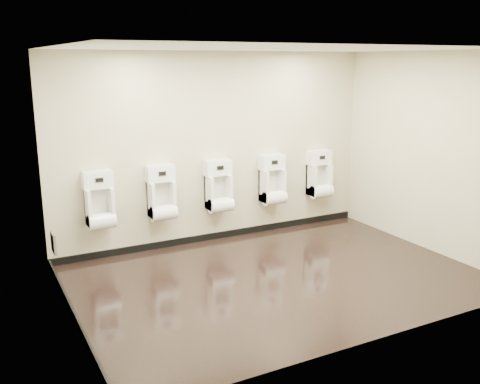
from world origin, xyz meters
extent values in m
cube|color=black|center=(0.00, 0.00, 0.00)|extent=(5.00, 3.50, 0.00)
cube|color=white|center=(0.00, 0.00, 2.80)|extent=(5.00, 3.50, 0.00)
cube|color=#BCB38D|center=(0.00, 1.75, 1.40)|extent=(5.00, 0.02, 2.80)
cube|color=#BCB38D|center=(0.00, -1.75, 1.40)|extent=(5.00, 0.02, 2.80)
cube|color=#BCB38D|center=(-2.50, 0.00, 1.40)|extent=(0.02, 3.50, 2.80)
cube|color=#BCB38D|center=(2.50, 0.00, 1.40)|extent=(0.02, 3.50, 2.80)
cube|color=white|center=(-2.50, 0.00, 1.40)|extent=(0.01, 3.50, 2.80)
cube|color=black|center=(0.00, 1.74, 0.05)|extent=(5.00, 0.02, 0.10)
cube|color=black|center=(-2.49, 0.00, 0.05)|extent=(0.02, 3.50, 0.10)
cube|color=#9E9EA3|center=(-2.48, 1.20, 0.50)|extent=(0.03, 0.25, 0.25)
cylinder|color=silver|center=(-2.46, 1.20, 0.50)|extent=(0.02, 0.04, 0.04)
cube|color=white|center=(-1.80, 1.62, 0.76)|extent=(0.35, 0.26, 0.50)
cube|color=silver|center=(-1.80, 1.71, 0.80)|extent=(0.27, 0.01, 0.38)
cylinder|color=white|center=(-1.80, 1.55, 0.58)|extent=(0.35, 0.22, 0.22)
cube|color=white|center=(-1.80, 1.66, 1.12)|extent=(0.39, 0.19, 0.22)
cube|color=black|center=(-1.80, 1.56, 1.14)|extent=(0.10, 0.01, 0.05)
cube|color=silver|center=(-1.80, 1.56, 1.14)|extent=(0.12, 0.01, 0.07)
cylinder|color=silver|center=(-1.60, 1.66, 1.12)|extent=(0.01, 0.03, 0.03)
cube|color=white|center=(-0.93, 1.62, 0.76)|extent=(0.35, 0.26, 0.50)
cube|color=silver|center=(-0.93, 1.71, 0.80)|extent=(0.27, 0.01, 0.38)
cylinder|color=white|center=(-0.93, 1.55, 0.58)|extent=(0.35, 0.22, 0.22)
cube|color=white|center=(-0.93, 1.66, 1.12)|extent=(0.39, 0.19, 0.22)
cube|color=black|center=(-0.93, 1.56, 1.14)|extent=(0.10, 0.01, 0.05)
cube|color=silver|center=(-0.93, 1.56, 1.14)|extent=(0.12, 0.01, 0.07)
cylinder|color=silver|center=(-0.73, 1.66, 1.12)|extent=(0.01, 0.03, 0.03)
cube|color=white|center=(-0.04, 1.62, 0.76)|extent=(0.35, 0.26, 0.50)
cube|color=silver|center=(-0.04, 1.71, 0.80)|extent=(0.27, 0.01, 0.38)
cylinder|color=white|center=(-0.04, 1.55, 0.58)|extent=(0.35, 0.22, 0.22)
cube|color=white|center=(-0.04, 1.66, 1.12)|extent=(0.39, 0.19, 0.22)
cube|color=black|center=(-0.04, 1.56, 1.14)|extent=(0.10, 0.01, 0.05)
cube|color=silver|center=(-0.04, 1.56, 1.14)|extent=(0.12, 0.01, 0.07)
cylinder|color=silver|center=(0.16, 1.66, 1.12)|extent=(0.01, 0.03, 0.03)
cube|color=white|center=(0.89, 1.62, 0.76)|extent=(0.35, 0.26, 0.50)
cube|color=silver|center=(0.89, 1.71, 0.80)|extent=(0.27, 0.01, 0.38)
cylinder|color=white|center=(0.89, 1.55, 0.58)|extent=(0.35, 0.22, 0.22)
cube|color=white|center=(0.89, 1.66, 1.12)|extent=(0.39, 0.19, 0.22)
cube|color=black|center=(0.89, 1.56, 1.14)|extent=(0.10, 0.01, 0.05)
cube|color=silver|center=(0.89, 1.56, 1.14)|extent=(0.12, 0.01, 0.07)
cylinder|color=silver|center=(1.09, 1.66, 1.12)|extent=(0.01, 0.03, 0.03)
cube|color=white|center=(1.78, 1.62, 0.76)|extent=(0.35, 0.26, 0.50)
cube|color=silver|center=(1.78, 1.71, 0.80)|extent=(0.27, 0.01, 0.38)
cylinder|color=white|center=(1.78, 1.55, 0.58)|extent=(0.35, 0.22, 0.22)
cube|color=white|center=(1.78, 1.66, 1.12)|extent=(0.39, 0.19, 0.22)
cube|color=black|center=(1.78, 1.56, 1.14)|extent=(0.10, 0.01, 0.05)
cube|color=silver|center=(1.78, 1.56, 1.14)|extent=(0.12, 0.01, 0.07)
cylinder|color=silver|center=(1.98, 1.66, 1.12)|extent=(0.01, 0.03, 0.03)
camera|label=1|loc=(-3.32, -5.34, 2.68)|focal=40.00mm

